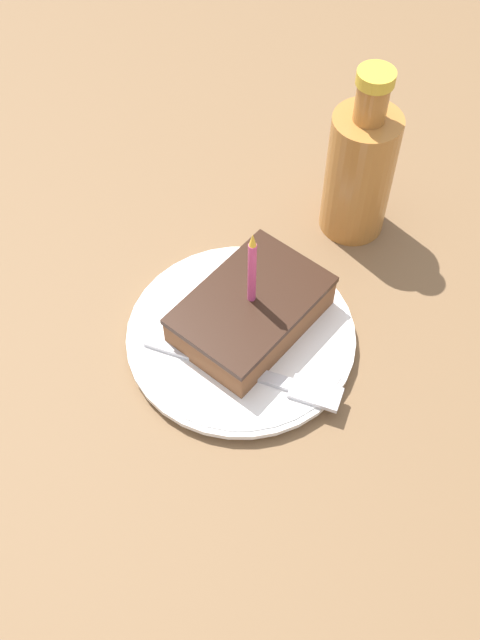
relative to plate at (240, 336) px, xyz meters
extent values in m
cube|color=brown|center=(0.00, 0.03, -0.03)|extent=(2.40, 2.40, 0.04)
cylinder|color=white|center=(0.00, 0.00, 0.00)|extent=(0.20, 0.20, 0.01)
cylinder|color=white|center=(0.00, 0.00, 0.00)|extent=(0.21, 0.21, 0.01)
cube|color=brown|center=(0.00, 0.01, 0.02)|extent=(0.09, 0.14, 0.03)
cube|color=black|center=(0.00, 0.01, 0.04)|extent=(0.09, 0.14, 0.01)
cylinder|color=#E04C8C|center=(0.00, 0.01, 0.08)|extent=(0.01, 0.01, 0.07)
cone|color=yellow|center=(0.00, 0.01, 0.12)|extent=(0.01, 0.01, 0.01)
cube|color=silver|center=(0.01, -0.04, 0.01)|extent=(0.14, 0.06, 0.00)
cube|color=silver|center=(0.09, -0.01, 0.01)|extent=(0.05, 0.04, 0.00)
cylinder|color=#B27233|center=(-0.01, 0.19, 0.06)|extent=(0.07, 0.07, 0.14)
cylinder|color=#B27233|center=(-0.01, 0.19, 0.15)|extent=(0.03, 0.03, 0.04)
cylinder|color=gold|center=(-0.01, 0.19, 0.17)|extent=(0.03, 0.03, 0.01)
camera|label=1|loc=(0.25, -0.30, 0.58)|focal=42.00mm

